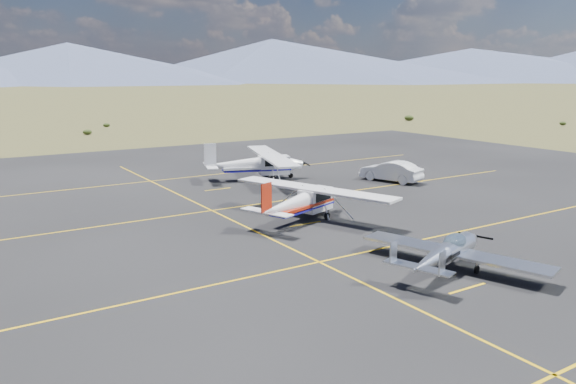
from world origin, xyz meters
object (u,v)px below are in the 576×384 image
object	(u,v)px
aircraft_plain	(257,163)
sedan	(391,171)
aircraft_low_wing	(448,251)
aircraft_cessna	(303,200)

from	to	relation	value
aircraft_plain	sedan	bearing A→B (deg)	-18.21
aircraft_low_wing	sedan	bearing A→B (deg)	35.78
aircraft_cessna	sedan	world-z (taller)	aircraft_cessna
aircraft_plain	aircraft_low_wing	bearing A→B (deg)	-80.69
aircraft_cessna	sedan	distance (m)	13.46
aircraft_cessna	sedan	size ratio (longest dim) A/B	2.15
aircraft_cessna	aircraft_plain	size ratio (longest dim) A/B	0.89
aircraft_low_wing	aircraft_plain	xyz separation A→B (m)	(3.25, 21.93, 0.44)
aircraft_low_wing	aircraft_plain	size ratio (longest dim) A/B	0.71
aircraft_low_wing	aircraft_cessna	bearing A→B (deg)	74.63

